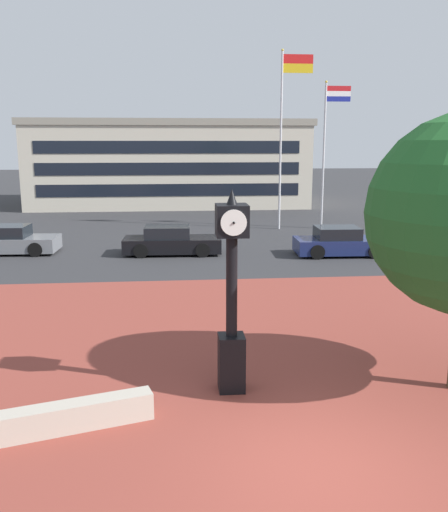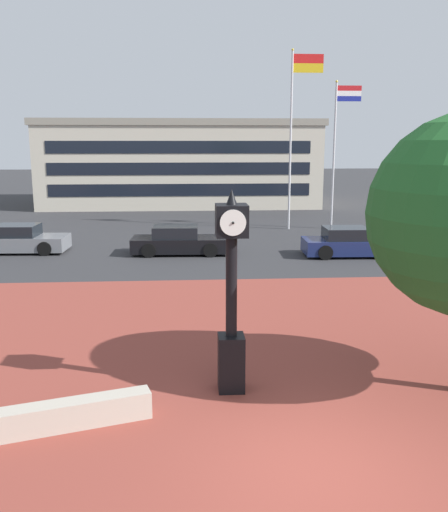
{
  "view_description": "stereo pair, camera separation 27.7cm",
  "coord_description": "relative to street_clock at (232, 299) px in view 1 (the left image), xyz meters",
  "views": [
    {
      "loc": [
        -2.23,
        -7.48,
        4.96
      ],
      "look_at": [
        -1.24,
        3.1,
        2.76
      ],
      "focal_mm": 38.46,
      "sensor_mm": 36.0,
      "label": 1
    },
    {
      "loc": [
        -1.95,
        -7.51,
        4.96
      ],
      "look_at": [
        -1.24,
        3.1,
        2.76
      ],
      "focal_mm": 38.46,
      "sensor_mm": 36.0,
      "label": 2
    }
  ],
  "objects": [
    {
      "name": "car_street_distant",
      "position": [
        -1.23,
        14.18,
        -1.36
      ],
      "size": [
        4.43,
        1.95,
        1.28
      ],
      "rotation": [
        0.0,
        0.0,
        4.68
      ],
      "color": "black",
      "rests_on": "ground"
    },
    {
      "name": "car_street_mid",
      "position": [
        -8.52,
        15.03,
        -1.36
      ],
      "size": [
        4.14,
        2.04,
        1.28
      ],
      "rotation": [
        0.0,
        0.0,
        4.67
      ],
      "color": "slate",
      "rests_on": "ground"
    },
    {
      "name": "ground_plane",
      "position": [
        1.11,
        -2.9,
        -1.93
      ],
      "size": [
        200.0,
        200.0,
        0.0
      ],
      "primitive_type": "plane",
      "color": "#2D2D30"
    },
    {
      "name": "street_clock",
      "position": [
        0.0,
        0.0,
        0.0
      ],
      "size": [
        0.61,
        0.73,
        4.1
      ],
      "rotation": [
        0.0,
        0.0,
        0.0
      ],
      "color": "black",
      "rests_on": "ground"
    },
    {
      "name": "civic_building",
      "position": [
        -1.33,
        35.76,
        1.43
      ],
      "size": [
        21.79,
        11.26,
        6.7
      ],
      "color": "beige",
      "rests_on": "ground"
    },
    {
      "name": "flagpole_primary",
      "position": [
        5.26,
        21.06,
        4.04
      ],
      "size": [
        1.81,
        0.14,
        10.05
      ],
      "color": "silver",
      "rests_on": "ground"
    },
    {
      "name": "planter_wall",
      "position": [
        -3.13,
        -1.38,
        -1.68
      ],
      "size": [
        3.18,
        1.3,
        0.5
      ],
      "primitive_type": "cube",
      "rotation": [
        0.0,
        0.0,
        0.29
      ],
      "color": "#ADA393",
      "rests_on": "ground"
    },
    {
      "name": "car_street_near",
      "position": [
        6.33,
        13.22,
        -1.36
      ],
      "size": [
        4.18,
        2.02,
        1.28
      ],
      "rotation": [
        0.0,
        0.0,
        4.68
      ],
      "color": "navy",
      "rests_on": "ground"
    },
    {
      "name": "flagpole_secondary",
      "position": [
        7.74,
        21.06,
        2.95
      ],
      "size": [
        1.51,
        0.14,
        8.39
      ],
      "color": "silver",
      "rests_on": "ground"
    },
    {
      "name": "plaza_brick_paving",
      "position": [
        1.11,
        1.15,
        -1.93
      ],
      "size": [
        44.0,
        16.1,
        0.01
      ],
      "primitive_type": "cube",
      "color": "brown",
      "rests_on": "ground"
    }
  ]
}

